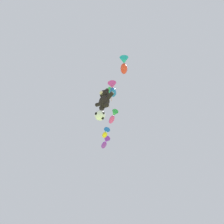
{
  "coord_description": "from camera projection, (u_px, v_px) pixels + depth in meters",
  "views": [
    {
      "loc": [
        8.51,
        -2.28,
        1.48
      ],
      "look_at": [
        1.88,
        4.34,
        10.48
      ],
      "focal_mm": 28.0,
      "sensor_mm": 36.0,
      "label": 1
    }
  ],
  "objects": [
    {
      "name": "fish_kite_violet",
      "position": [
        105.0,
        143.0,
        20.95
      ],
      "size": [
        2.24,
        1.6,
        0.72
      ],
      "color": "purple"
    },
    {
      "name": "fish_kite_cobalt",
      "position": [
        113.0,
        89.0,
        15.21
      ],
      "size": [
        1.5,
        1.61,
        0.74
      ],
      "color": "blue"
    },
    {
      "name": "fish_kite_magenta",
      "position": [
        113.0,
        117.0,
        17.15
      ],
      "size": [
        1.89,
        1.36,
        0.61
      ],
      "color": "#E53F9E"
    },
    {
      "name": "teddy_bear_kite",
      "position": [
        104.0,
        99.0,
        14.15
      ],
      "size": [
        2.07,
        0.91,
        2.1
      ],
      "color": "black"
    },
    {
      "name": "diamond_kite",
      "position": [
        110.0,
        92.0,
        17.86
      ],
      "size": [
        0.94,
        0.89,
        2.93
      ],
      "color": "green"
    },
    {
      "name": "fish_kite_crimson",
      "position": [
        124.0,
        65.0,
        13.35
      ],
      "size": [
        1.41,
        1.47,
        0.66
      ],
      "color": "red"
    },
    {
      "name": "fish_kite_goldfin",
      "position": [
        106.0,
        133.0,
        18.61
      ],
      "size": [
        1.55,
        1.22,
        0.66
      ],
      "color": "yellow"
    },
    {
      "name": "soccer_ball_kite",
      "position": [
        100.0,
        115.0,
        13.17
      ],
      "size": [
        0.87,
        0.87,
        0.8
      ],
      "color": "white"
    }
  ]
}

